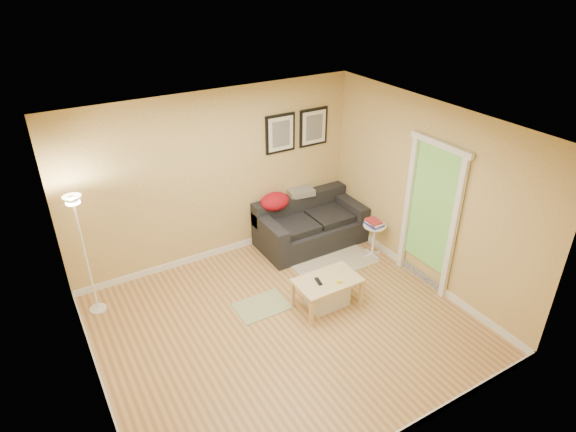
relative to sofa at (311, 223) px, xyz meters
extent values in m
plane|color=tan|center=(-1.38, -1.53, -0.38)|extent=(4.50, 4.50, 0.00)
plane|color=white|center=(-1.38, -1.53, 2.23)|extent=(4.50, 4.50, 0.00)
plane|color=#D8BE6E|center=(-1.38, 0.47, 0.92)|extent=(4.50, 0.00, 4.50)
plane|color=#D8BE6E|center=(-1.38, -3.53, 0.92)|extent=(4.50, 0.00, 4.50)
plane|color=#D8BE6E|center=(-3.63, -1.53, 0.92)|extent=(0.00, 4.00, 4.00)
plane|color=#D8BE6E|center=(0.87, -1.53, 0.92)|extent=(0.00, 4.00, 4.00)
cube|color=white|center=(-1.38, 0.46, -0.33)|extent=(4.50, 0.02, 0.10)
cube|color=white|center=(-3.62, -1.53, -0.33)|extent=(0.02, 4.00, 0.10)
cube|color=white|center=(0.86, -1.53, -0.33)|extent=(0.02, 4.00, 0.10)
cube|color=#C1B499|center=(-0.02, -0.60, -0.37)|extent=(1.25, 0.85, 0.01)
cube|color=#668C4C|center=(-1.46, -1.05, -0.37)|extent=(0.70, 0.50, 0.01)
cube|color=black|center=(-0.83, -1.46, 0.07)|extent=(0.08, 0.17, 0.02)
cylinder|color=yellow|center=(-0.60, -1.60, 0.07)|extent=(0.07, 0.07, 0.03)
camera|label=1|loc=(-3.80, -5.71, 3.86)|focal=30.42mm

